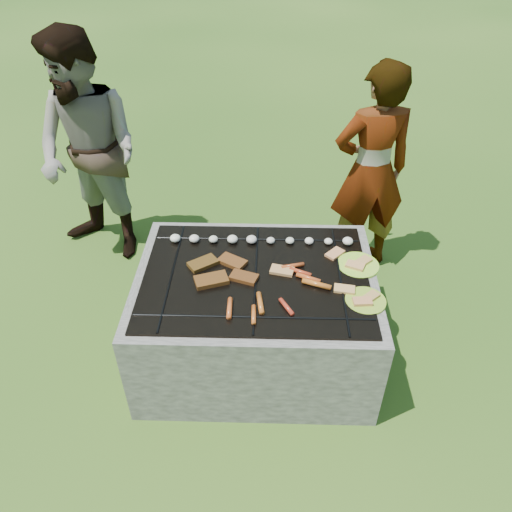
{
  "coord_description": "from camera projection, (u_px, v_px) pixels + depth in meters",
  "views": [
    {
      "loc": [
        0.06,
        -2.04,
        2.34
      ],
      "look_at": [
        0.0,
        0.05,
        0.7
      ],
      "focal_mm": 35.0,
      "sensor_mm": 36.0,
      "label": 1
    }
  ],
  "objects": [
    {
      "name": "mushrooms",
      "position": [
        254.0,
        240.0,
        2.89
      ],
      "size": [
        1.06,
        0.06,
        0.04
      ],
      "color": "white",
      "rests_on": "fire_pit"
    },
    {
      "name": "sausages",
      "position": [
        283.0,
        291.0,
        2.55
      ],
      "size": [
        0.53,
        0.47,
        0.03
      ],
      "color": "#C66020",
      "rests_on": "fire_pit"
    },
    {
      "name": "pork_slabs",
      "position": [
        220.0,
        271.0,
        2.68
      ],
      "size": [
        0.4,
        0.31,
        0.03
      ],
      "color": "brown",
      "rests_on": "fire_pit"
    },
    {
      "name": "bystander",
      "position": [
        90.0,
        153.0,
        3.38
      ],
      "size": [
        0.97,
        0.9,
        1.61
      ],
      "primitive_type": "imported",
      "rotation": [
        0.0,
        0.0,
        -0.48
      ],
      "color": "gray",
      "rests_on": "ground"
    },
    {
      "name": "plate_far",
      "position": [
        358.0,
        265.0,
        2.74
      ],
      "size": [
        0.26,
        0.26,
        0.03
      ],
      "color": "#F6FE3C",
      "rests_on": "fire_pit"
    },
    {
      "name": "bread_on_grate",
      "position": [
        314.0,
        270.0,
        2.69
      ],
      "size": [
        0.45,
        0.4,
        0.02
      ],
      "color": "tan",
      "rests_on": "fire_pit"
    },
    {
      "name": "plate_near",
      "position": [
        366.0,
        301.0,
        2.51
      ],
      "size": [
        0.23,
        0.23,
        0.03
      ],
      "color": "#BFD332",
      "rests_on": "fire_pit"
    },
    {
      "name": "cook",
      "position": [
        371.0,
        172.0,
        3.32
      ],
      "size": [
        0.6,
        0.45,
        1.47
      ],
      "primitive_type": "imported",
      "rotation": [
        0.0,
        0.0,
        3.35
      ],
      "color": "gray",
      "rests_on": "ground"
    },
    {
      "name": "lawn",
      "position": [
        256.0,
        351.0,
        3.05
      ],
      "size": [
        60.0,
        60.0,
        0.0
      ],
      "primitive_type": "plane",
      "color": "#224812",
      "rests_on": "ground"
    },
    {
      "name": "fire_pit",
      "position": [
        256.0,
        318.0,
        2.87
      ],
      "size": [
        1.3,
        1.0,
        0.62
      ],
      "color": "gray",
      "rests_on": "ground"
    }
  ]
}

